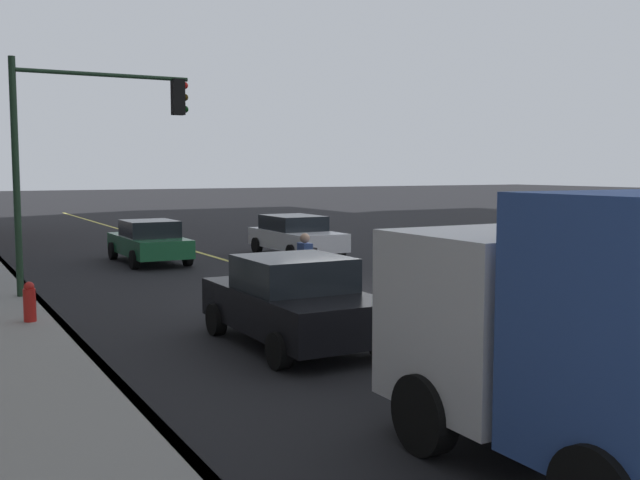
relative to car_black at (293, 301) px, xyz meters
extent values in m
plane|color=black|center=(4.10, -3.46, -0.79)|extent=(200.00, 200.00, 0.00)
cube|color=slate|center=(4.10, 3.44, -0.71)|extent=(80.00, 0.16, 0.15)
cube|color=#D8CC4C|center=(4.10, -3.46, -0.78)|extent=(80.00, 0.16, 0.01)
cube|color=black|center=(0.01, 0.00, -0.14)|extent=(4.20, 1.91, 0.70)
cube|color=black|center=(-0.02, 0.00, 0.51)|extent=(1.78, 1.75, 0.59)
cylinder|color=black|center=(1.39, 0.93, -0.49)|extent=(0.60, 0.22, 0.60)
cylinder|color=black|center=(1.39, -0.93, -0.49)|extent=(0.60, 0.22, 0.60)
cylinder|color=black|center=(-1.38, 0.93, -0.49)|extent=(0.60, 0.22, 0.60)
cylinder|color=black|center=(-1.38, -0.93, -0.49)|extent=(0.60, 0.22, 0.60)
cube|color=#1E6038|center=(12.86, -0.99, -0.19)|extent=(4.38, 1.77, 0.59)
cube|color=black|center=(12.72, -0.99, 0.37)|extent=(1.89, 1.63, 0.54)
cylinder|color=black|center=(14.31, -0.12, -0.49)|extent=(0.60, 0.22, 0.60)
cylinder|color=black|center=(14.31, -1.85, -0.49)|extent=(0.60, 0.22, 0.60)
cylinder|color=black|center=(11.42, -0.12, -0.49)|extent=(0.60, 0.22, 0.60)
cylinder|color=black|center=(11.42, -1.85, -0.49)|extent=(0.60, 0.22, 0.60)
cube|color=silver|center=(12.13, -6.19, -0.17)|extent=(4.46, 1.88, 0.63)
cube|color=black|center=(12.43, -6.19, 0.41)|extent=(2.33, 1.73, 0.53)
cylinder|color=black|center=(10.66, -7.11, -0.49)|extent=(0.60, 0.22, 0.60)
cylinder|color=black|center=(10.66, -5.26, -0.49)|extent=(0.60, 0.22, 0.60)
cylinder|color=black|center=(13.60, -7.11, -0.49)|extent=(0.60, 0.22, 0.60)
cylinder|color=black|center=(13.60, -5.26, -0.49)|extent=(0.60, 0.22, 0.60)
cube|color=#591116|center=(1.21, -6.62, -0.12)|extent=(3.99, 1.85, 0.73)
cube|color=black|center=(1.47, -6.62, 0.52)|extent=(1.83, 1.70, 0.55)
cylinder|color=black|center=(-0.11, -7.53, -0.49)|extent=(0.60, 0.22, 0.60)
cylinder|color=black|center=(-0.11, -5.72, -0.49)|extent=(0.60, 0.22, 0.60)
cylinder|color=black|center=(2.53, -7.53, -0.49)|extent=(0.60, 0.22, 0.60)
cylinder|color=black|center=(2.53, -5.72, -0.49)|extent=(0.60, 0.22, 0.60)
cube|color=silver|center=(-5.29, -0.05, 0.65)|extent=(1.98, 2.25, 1.97)
cylinder|color=black|center=(-5.29, 1.02, -0.34)|extent=(0.90, 0.28, 0.90)
cylinder|color=black|center=(-5.29, -1.12, -0.34)|extent=(0.90, 0.28, 0.90)
cylinder|color=brown|center=(3.11, -1.90, -0.37)|extent=(0.15, 0.15, 0.83)
cylinder|color=brown|center=(3.32, -1.91, -0.37)|extent=(0.15, 0.15, 0.83)
cube|color=#334C8C|center=(3.22, -1.90, 0.36)|extent=(0.41, 0.24, 0.62)
sphere|color=tan|center=(3.22, -1.90, 0.78)|extent=(0.23, 0.23, 0.23)
cube|color=black|center=(3.21, -2.07, 0.39)|extent=(0.27, 0.17, 0.34)
cylinder|color=#1E3823|center=(6.86, 3.76, 2.06)|extent=(0.16, 0.16, 5.71)
cylinder|color=#1E3823|center=(6.86, 1.67, 4.62)|extent=(0.10, 4.16, 0.10)
cube|color=black|center=(6.86, -0.16, 4.17)|extent=(0.28, 0.30, 0.90)
sphere|color=red|center=(6.86, -0.34, 4.47)|extent=(0.18, 0.18, 0.18)
sphere|color=#392905|center=(6.86, -0.34, 4.17)|extent=(0.18, 0.18, 0.18)
sphere|color=black|center=(6.86, -0.34, 3.87)|extent=(0.18, 0.18, 0.18)
cylinder|color=red|center=(3.65, 3.96, -0.39)|extent=(0.24, 0.24, 0.80)
sphere|color=red|center=(3.65, 3.96, 0.05)|extent=(0.20, 0.20, 0.20)
camera|label=1|loc=(-11.72, 5.82, 2.34)|focal=41.79mm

